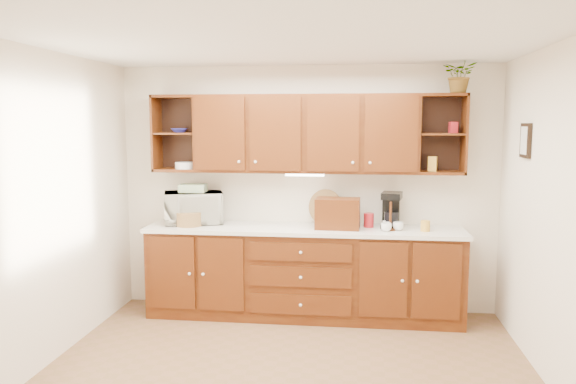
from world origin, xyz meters
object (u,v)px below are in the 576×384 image
(microwave, at_px, (194,207))
(coffee_maker, at_px, (391,210))
(potted_plant, at_px, (460,75))
(bread_box, at_px, (338,213))

(microwave, relative_size, coffee_maker, 1.68)
(microwave, xyz_separation_m, potted_plant, (2.71, -0.02, 1.36))
(microwave, bearing_deg, bread_box, -23.19)
(bread_box, relative_size, coffee_maker, 1.22)
(microwave, distance_m, coffee_maker, 2.08)
(bread_box, distance_m, coffee_maker, 0.57)
(bread_box, bearing_deg, potted_plant, 8.02)
(potted_plant, bearing_deg, bread_box, -174.49)
(potted_plant, bearing_deg, coffee_maker, 175.99)
(bread_box, height_order, potted_plant, potted_plant)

